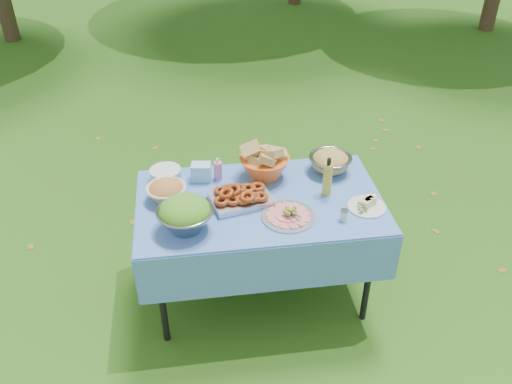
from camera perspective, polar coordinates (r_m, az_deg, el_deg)
The scene contains 14 objects.
ground at distance 3.72m, azimuth 0.36°, elevation -10.43°, with size 80.00×80.00×0.00m, color #183609.
picnic_table at distance 3.46m, azimuth 0.39°, elevation -5.98°, with size 1.46×0.86×0.76m, color #84C9FF.
salad_bowl at distance 2.97m, azimuth -7.48°, elevation -2.32°, with size 0.31×0.31×0.20m, color gray, non-canonical shape.
pasta_bowl_white at distance 3.24m, azimuth -9.42°, elevation 0.17°, with size 0.23×0.23×0.13m, color silver, non-canonical shape.
plate_stack at distance 3.43m, azimuth -9.49°, elevation 1.79°, with size 0.20×0.20×0.08m, color silver.
wipes_box at distance 3.40m, azimuth -5.78°, elevation 2.12°, with size 0.12×0.09×0.11m, color #95D3F4.
sanitizer_bottle at distance 3.39m, azimuth -4.03°, elevation 2.45°, with size 0.05×0.05×0.15m, color pink.
bread_bowl at distance 3.39m, azimuth 0.90°, elevation 3.21°, with size 0.32×0.32×0.21m, color orange, non-canonical shape.
pasta_bowl_steel at distance 3.50m, azimuth 7.82°, elevation 3.24°, with size 0.27×0.27×0.14m, color gray, non-canonical shape.
fried_tray at distance 3.19m, azimuth -1.61°, elevation -0.44°, with size 0.35×0.24×0.08m, color silver.
charcuterie_platter at distance 3.08m, azimuth 3.43°, elevation -2.14°, with size 0.31×0.31×0.07m, color silver.
oil_bottle at distance 3.24m, azimuth 7.56°, elevation 1.63°, with size 0.06×0.06×0.25m, color gold.
cheese_plate at distance 3.22m, azimuth 11.61°, elevation -1.16°, with size 0.22×0.22×0.06m, color silver.
shaker at distance 3.09m, azimuth 9.24°, elevation -2.39°, with size 0.04×0.04×0.07m, color silver.
Camera 1 is at (-0.39, -2.60, 2.64)m, focal length 38.00 mm.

